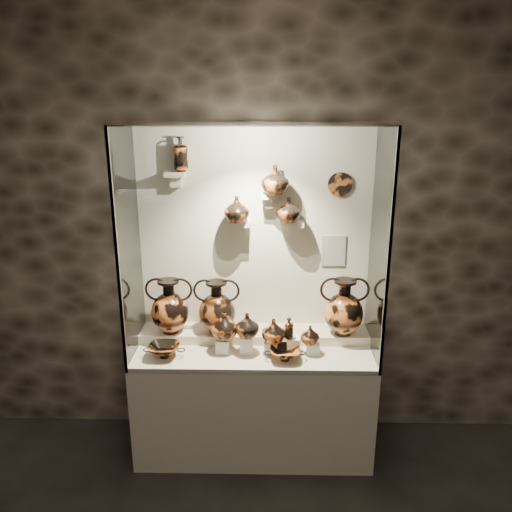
{
  "coord_description": "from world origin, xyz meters",
  "views": [
    {
      "loc": [
        0.08,
        -1.05,
        2.52
      ],
      "look_at": [
        0.02,
        2.2,
        1.52
      ],
      "focal_mm": 35.0,
      "sensor_mm": 36.0,
      "label": 1
    }
  ],
  "objects": [
    {
      "name": "kylix_right",
      "position": [
        0.22,
        2.03,
        0.88
      ],
      "size": [
        0.29,
        0.25,
        0.11
      ],
      "primitive_type": null,
      "rotation": [
        0.0,
        0.0,
        0.08
      ],
      "color": "orange",
      "rests_on": "front_tier"
    },
    {
      "name": "ovoid_vase_c",
      "position": [
        0.24,
        2.39,
        1.81
      ],
      "size": [
        0.19,
        0.19,
        0.18
      ],
      "primitive_type": "imported",
      "rotation": [
        0.0,
        0.0,
        0.14
      ],
      "color": "#99461B",
      "rests_on": "bracket_cc"
    },
    {
      "name": "jug_c",
      "position": [
        0.14,
        2.11,
        1.01
      ],
      "size": [
        0.22,
        0.22,
        0.17
      ],
      "primitive_type": "imported",
      "rotation": [
        0.0,
        0.0,
        0.37
      ],
      "color": "orange",
      "rests_on": "pedestal_c"
    },
    {
      "name": "ovoid_vase_a",
      "position": [
        -0.12,
        2.38,
        1.81
      ],
      "size": [
        0.23,
        0.23,
        0.19
      ],
      "primitive_type": "imported",
      "rotation": [
        0.0,
        0.0,
        -0.4
      ],
      "color": "#99461B",
      "rests_on": "bracket_ca"
    },
    {
      "name": "info_placard",
      "position": [
        0.58,
        2.47,
        1.48
      ],
      "size": [
        0.17,
        0.01,
        0.23
      ],
      "primitive_type": "cube",
      "color": "beige",
      "rests_on": "back_panel"
    },
    {
      "name": "glass_right",
      "position": [
        0.85,
        2.18,
        1.6
      ],
      "size": [
        0.01,
        0.6,
        1.6
      ],
      "primitive_type": "cube",
      "color": "white",
      "rests_on": "plinth"
    },
    {
      "name": "frame_post_right",
      "position": [
        0.84,
        1.89,
        1.6
      ],
      "size": [
        0.02,
        0.02,
        1.6
      ],
      "primitive_type": "cube",
      "color": "gray",
      "rests_on": "plinth"
    },
    {
      "name": "rear_tier",
      "position": [
        0.0,
        2.35,
        0.85
      ],
      "size": [
        1.7,
        0.25,
        0.1
      ],
      "primitive_type": "cube",
      "color": "beige",
      "rests_on": "plinth"
    },
    {
      "name": "jug_a",
      "position": [
        -0.2,
        2.15,
        1.03
      ],
      "size": [
        0.22,
        0.22,
        0.2
      ],
      "primitive_type": "imported",
      "rotation": [
        0.0,
        0.0,
        -0.18
      ],
      "color": "orange",
      "rests_on": "pedestal_a"
    },
    {
      "name": "lekythos_tall",
      "position": [
        -0.5,
        2.42,
        2.2
      ],
      "size": [
        0.12,
        0.12,
        0.27
      ],
      "primitive_type": null,
      "rotation": [
        0.0,
        0.0,
        0.13
      ],
      "color": "orange",
      "rests_on": "bracket_ul"
    },
    {
      "name": "pedestal_b",
      "position": [
        -0.05,
        2.13,
        0.9
      ],
      "size": [
        0.09,
        0.09,
        0.13
      ],
      "primitive_type": "cube",
      "color": "silver",
      "rests_on": "front_tier"
    },
    {
      "name": "pedestal_e",
      "position": [
        0.42,
        2.13,
        0.87
      ],
      "size": [
        0.09,
        0.09,
        0.08
      ],
      "primitive_type": "cube",
      "color": "silver",
      "rests_on": "front_tier"
    },
    {
      "name": "plinth",
      "position": [
        0.0,
        2.18,
        0.4
      ],
      "size": [
        1.7,
        0.6,
        0.8
      ],
      "primitive_type": "cube",
      "color": "beige",
      "rests_on": "floor"
    },
    {
      "name": "bracket_ca",
      "position": [
        -0.1,
        2.42,
        1.7
      ],
      "size": [
        0.14,
        0.12,
        0.04
      ],
      "primitive_type": "cube",
      "color": "beige",
      "rests_on": "back_panel"
    },
    {
      "name": "pedestal_a",
      "position": [
        -0.22,
        2.13,
        0.88
      ],
      "size": [
        0.09,
        0.09,
        0.1
      ],
      "primitive_type": "cube",
      "color": "silver",
      "rests_on": "front_tier"
    },
    {
      "name": "amphora_right",
      "position": [
        0.65,
        2.3,
        1.11
      ],
      "size": [
        0.36,
        0.36,
        0.42
      ],
      "primitive_type": null,
      "rotation": [
        0.0,
        0.0,
        0.06
      ],
      "color": "orange",
      "rests_on": "rear_tier"
    },
    {
      "name": "back_panel",
      "position": [
        0.0,
        2.5,
        1.6
      ],
      "size": [
        1.7,
        0.03,
        1.6
      ],
      "primitive_type": "cube",
      "color": "beige",
      "rests_on": "plinth"
    },
    {
      "name": "frame_post_left",
      "position": [
        -0.84,
        1.89,
        1.6
      ],
      "size": [
        0.02,
        0.02,
        1.6
      ],
      "primitive_type": "cube",
      "color": "gray",
      "rests_on": "plinth"
    },
    {
      "name": "wall_plate",
      "position": [
        0.6,
        2.47,
        1.97
      ],
      "size": [
        0.17,
        0.02,
        0.17
      ],
      "primitive_type": "cylinder",
      "rotation": [
        1.57,
        0.0,
        0.0
      ],
      "color": "#9B501E",
      "rests_on": "back_panel"
    },
    {
      "name": "glass_left",
      "position": [
        -0.85,
        2.18,
        1.6
      ],
      "size": [
        0.01,
        0.6,
        1.6
      ],
      "primitive_type": "cube",
      "color": "white",
      "rests_on": "plinth"
    },
    {
      "name": "jug_b",
      "position": [
        -0.04,
        2.11,
        1.05
      ],
      "size": [
        0.18,
        0.18,
        0.17
      ],
      "primitive_type": "imported",
      "rotation": [
        0.0,
        0.0,
        0.05
      ],
      "color": "#99461B",
      "rests_on": "pedestal_b"
    },
    {
      "name": "glass_front",
      "position": [
        0.0,
        1.88,
        1.6
      ],
      "size": [
        1.7,
        0.01,
        1.6
      ],
      "primitive_type": "cube",
      "color": "white",
      "rests_on": "plinth"
    },
    {
      "name": "front_tier",
      "position": [
        0.0,
        2.18,
        0.82
      ],
      "size": [
        1.68,
        0.58,
        0.03
      ],
      "primitive_type": "cube",
      "color": "beige",
      "rests_on": "plinth"
    },
    {
      "name": "ovoid_vase_b",
      "position": [
        0.14,
        2.37,
        2.02
      ],
      "size": [
        0.25,
        0.25,
        0.2
      ],
      "primitive_type": "imported",
      "rotation": [
        0.0,
        0.0,
        0.35
      ],
      "color": "#99461B",
      "rests_on": "bracket_cb"
    },
    {
      "name": "kylix_left",
      "position": [
        -0.62,
        2.05,
        0.89
      ],
      "size": [
        0.29,
        0.25,
        0.11
      ],
      "primitive_type": null,
      "rotation": [
        0.0,
        0.0,
        0.07
      ],
      "color": "#99461B",
      "rests_on": "front_tier"
    },
    {
      "name": "bracket_cc",
      "position": [
        0.28,
        2.42,
        1.7
      ],
      "size": [
        0.14,
        0.12,
        0.04
      ],
      "primitive_type": "cube",
      "color": "beige",
      "rests_on": "back_panel"
    },
    {
      "name": "wall_back",
      "position": [
        0.0,
        2.5,
        1.6
      ],
      "size": [
        5.0,
        0.02,
        3.2
      ],
      "primitive_type": "cube",
      "color": "black",
      "rests_on": "ground"
    },
    {
      "name": "pedestal_d",
      "position": [
        0.28,
        2.13,
        0.89
      ],
      "size": [
        0.09,
        0.09,
        0.12
      ],
      "primitive_type": "cube",
      "color": "silver",
      "rests_on": "front_tier"
    },
    {
      "name": "pedestal_c",
      "position": [
        0.12,
        2.13,
        0.88
      ],
      "size": [
        0.09,
        0.09,
        0.09
      ],
      "primitive_type": "cube",
      "color": "silver",
      "rests_on": "front_tier"
    },
    {
      "name": "bracket_cb",
      "position": [
        0.1,
        2.42,
        1.9
      ],
      "size": [
        0.1,
        0.12,
        0.04
      ],
      "primitive_type": "cube",
      "color": "beige",
      "rests_on": "back_panel"
    },
    {
      "name": "amphora_left",
      "position": [
        -0.62,
        2.31,
        1.11
      ],
      "size": [
        0.42,
        0.42,
        0.41
      ],
      "primitive_type": null,
      "rotation": [
        0.0,
        0.0,
        0.34
      ],
      "color": "orange",
      "rests_on": "rear_tier"
    },
    {
      "name": "lekythos_small",
      "position": [
        0.25,
        2.11,
        1.04
      ],
      "size": [
        0.09,
        0.09,
        0.17
      ],
      "primitive_type": null,
      "rotation": [
        0.0,
        0.0,
        0.31
      ],
      "color": "#99461B",
      "rests_on": "pedestal_d"
    },
    {
      "name": "amphora_mid",
      "position": [
        -0.27,
        2.31,
        1.1
      ],
      "size": [
        0.38,
        0.38,
        0.4
      ],
      "primitive_type": null,
      "rotation": [
        0.0,
        0.0,
        0.2
      ],
      "color": "#99461B",
      "rests_on": "rear_tier"
    },
    {
      "name": "glass_top",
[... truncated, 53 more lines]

